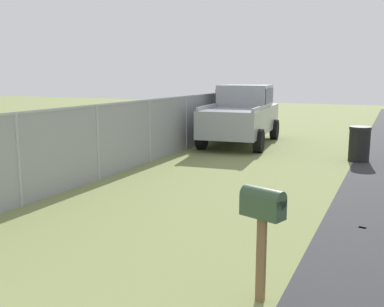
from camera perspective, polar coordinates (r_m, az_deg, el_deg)
The scene contains 5 objects.
mailbox at distance 4.77m, azimuth 9.09°, elevation -7.44°, with size 0.34×0.51×1.27m.
pickup_truck at distance 16.06m, azimuth 6.50°, elevation 5.22°, with size 5.01×2.54×2.09m.
trash_bin at distance 13.51m, azimuth 20.79°, elevation 1.17°, with size 0.61×0.61×1.00m.
fence_section at distance 11.51m, azimuth -8.52°, elevation 2.57°, with size 16.88×0.07×1.78m.
litter_wrapper_far_scatter at distance 7.76m, azimuth 21.12°, elevation -8.91°, with size 0.12×0.08×0.01m, color silver.
Camera 1 is at (0.49, -2.03, 2.44)m, focal length 41.33 mm.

